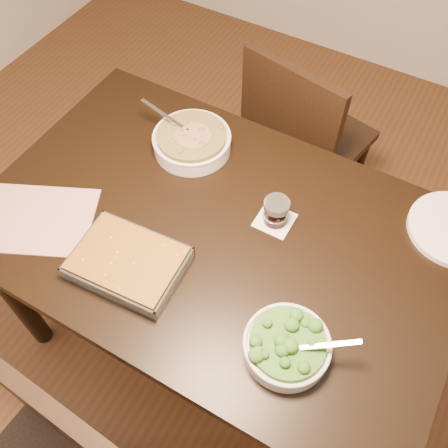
% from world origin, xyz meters
% --- Properties ---
extents(ground, '(4.00, 4.00, 0.00)m').
position_xyz_m(ground, '(0.00, 0.00, 0.00)').
color(ground, '#482C14').
rests_on(ground, ground).
extents(table, '(1.40, 0.90, 0.75)m').
position_xyz_m(table, '(0.00, 0.00, 0.65)').
color(table, black).
rests_on(table, ground).
extents(magazine_a, '(0.41, 0.37, 0.01)m').
position_xyz_m(magazine_a, '(-0.48, -0.23, 0.75)').
color(magazine_a, '#A62F3F').
rests_on(magazine_a, table).
extents(coaster, '(0.10, 0.10, 0.00)m').
position_xyz_m(coaster, '(0.13, 0.11, 0.75)').
color(coaster, white).
rests_on(coaster, table).
extents(stew_bowl, '(0.28, 0.25, 0.10)m').
position_xyz_m(stew_bowl, '(-0.23, 0.24, 0.78)').
color(stew_bowl, white).
rests_on(stew_bowl, table).
extents(broccoli_bowl, '(0.23, 0.22, 0.09)m').
position_xyz_m(broccoli_bowl, '(0.33, -0.23, 0.78)').
color(broccoli_bowl, white).
rests_on(broccoli_bowl, table).
extents(baking_dish, '(0.31, 0.24, 0.05)m').
position_xyz_m(baking_dish, '(-0.15, -0.23, 0.78)').
color(baking_dish, silver).
rests_on(baking_dish, table).
extents(wine_tumbler, '(0.07, 0.07, 0.08)m').
position_xyz_m(wine_tumbler, '(0.13, 0.11, 0.80)').
color(wine_tumbler, black).
rests_on(wine_tumbler, coaster).
extents(chair_far, '(0.50, 0.50, 0.90)m').
position_xyz_m(chair_far, '(-0.02, 0.71, 0.50)').
color(chair_far, black).
rests_on(chair_far, ground).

